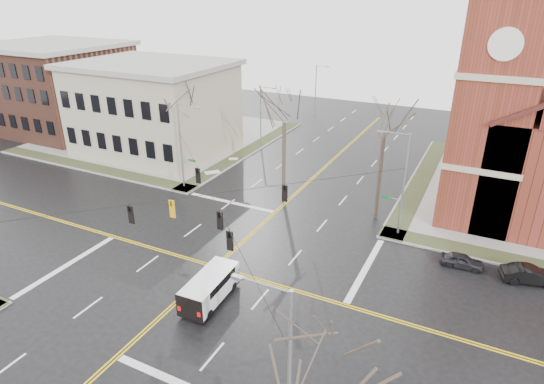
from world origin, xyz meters
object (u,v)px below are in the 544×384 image
at_px(signal_pole_ne, 402,182).
at_px(signal_pole_se, 286,371).
at_px(streetlight_north_a, 262,114).
at_px(cargo_van, 211,285).
at_px(tree_nw_far, 179,104).
at_px(tree_nw_near, 284,117).
at_px(parked_car_b, 530,275).
at_px(streetlight_north_b, 317,87).
at_px(parked_car_a, 462,261).
at_px(tree_ne, 385,130).
at_px(signal_pole_nw, 182,144).

xyz_separation_m(signal_pole_ne, signal_pole_se, (0.00, -23.00, 0.00)).
relative_size(streetlight_north_a, cargo_van, 1.54).
relative_size(tree_nw_far, tree_nw_near, 0.97).
distance_m(streetlight_north_a, parked_car_b, 37.88).
bearing_deg(streetlight_north_b, tree_nw_near, -73.65).
xyz_separation_m(streetlight_north_a, tree_nw_far, (-2.66, -13.90, 3.94)).
bearing_deg(streetlight_north_a, tree_nw_near, -55.10).
xyz_separation_m(signal_pole_se, tree_nw_far, (-24.63, 25.60, 3.46)).
distance_m(streetlight_north_b, parked_car_b, 51.09).
bearing_deg(tree_nw_far, signal_pole_se, -46.10).
xyz_separation_m(cargo_van, tree_nw_far, (-15.30, 17.56, 7.26)).
xyz_separation_m(cargo_van, parked_car_a, (15.04, 12.02, -0.61)).
relative_size(signal_pole_se, streetlight_north_b, 1.12).
bearing_deg(tree_nw_near, signal_pole_ne, -9.51).
height_order(parked_car_a, tree_nw_near, tree_nw_near).
relative_size(streetlight_north_a, tree_ne, 0.68).
height_order(signal_pole_nw, tree_nw_far, tree_nw_far).
distance_m(tree_nw_near, tree_ne, 9.46).
relative_size(cargo_van, tree_nw_near, 0.44).
relative_size(signal_pole_se, cargo_van, 1.73).
relative_size(tree_nw_near, tree_ne, 1.01).
height_order(signal_pole_ne, parked_car_b, signal_pole_ne).
distance_m(signal_pole_se, parked_car_a, 21.32).
bearing_deg(tree_nw_near, streetlight_north_a, 124.90).
bearing_deg(tree_nw_far, signal_pole_nw, -52.58).
xyz_separation_m(streetlight_north_b, tree_nw_near, (10.12, -34.51, 4.17)).
relative_size(signal_pole_nw, signal_pole_se, 1.00).
distance_m(streetlight_north_b, tree_nw_near, 36.21).
bearing_deg(tree_ne, signal_pole_nw, -173.51).
relative_size(streetlight_north_b, cargo_van, 1.54).
bearing_deg(tree_nw_near, signal_pole_se, -64.63).
distance_m(signal_pole_nw, parked_car_b, 33.38).
height_order(signal_pole_ne, tree_nw_near, tree_nw_near).
height_order(streetlight_north_b, parked_car_a, streetlight_north_b).
relative_size(signal_pole_se, tree_ne, 0.76).
distance_m(signal_pole_ne, tree_nw_far, 25.01).
height_order(signal_pole_nw, cargo_van, signal_pole_nw).
height_order(signal_pole_se, tree_nw_near, tree_nw_near).
xyz_separation_m(signal_pole_nw, signal_pole_se, (22.64, -23.00, 0.00)).
distance_m(parked_car_a, parked_car_b, 4.62).
xyz_separation_m(signal_pole_nw, parked_car_b, (32.97, -2.90, -4.31)).
distance_m(signal_pole_ne, streetlight_north_b, 42.61).
bearing_deg(signal_pole_se, tree_nw_far, 133.90).
bearing_deg(tree_nw_near, cargo_van, -81.55).
height_order(signal_pole_nw, parked_car_a, signal_pole_nw).
bearing_deg(streetlight_north_a, signal_pole_se, -60.91).
bearing_deg(parked_car_b, streetlight_north_b, 22.64).
distance_m(signal_pole_nw, cargo_van, 20.38).
relative_size(signal_pole_se, tree_nw_far, 0.77).
xyz_separation_m(signal_pole_ne, tree_nw_near, (-11.85, 1.99, 3.69)).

